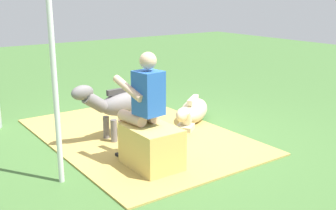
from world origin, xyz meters
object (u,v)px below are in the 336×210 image
Objects in this scene: pony_standing at (121,104)px; tent_pole_left at (54,74)px; pony_lying at (192,112)px; person_seated at (142,102)px; hay_bale at (151,147)px.

tent_pole_left is (-0.85, 1.25, 0.71)m from pony_standing.
tent_pole_left is (-0.83, 2.55, 1.04)m from pony_lying.
person_seated is at bearing 121.28° from pony_lying.
person_seated is 1.12m from tent_pole_left.
pony_lying is at bearing -72.01° from tent_pole_left.
person_seated is 1.14× the size of pony_lying.
pony_standing is (0.95, -0.23, -0.27)m from person_seated.
pony_lying is (0.93, -1.53, -0.59)m from person_seated.
hay_bale is at bearing 169.04° from pony_standing.
pony_standing is 1.34m from pony_lying.
pony_standing is 1.09× the size of pony_lying.
person_seated reaches higher than pony_lying.
pony_lying is (-0.02, -1.30, -0.33)m from pony_standing.
person_seated reaches higher than hay_bale.
pony_standing is at bearing -13.60° from person_seated.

